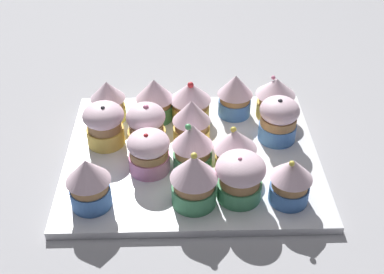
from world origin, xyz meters
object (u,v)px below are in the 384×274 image
at_px(cupcake_0, 108,100).
at_px(cupcake_6, 188,100).
at_px(cupcake_4, 146,124).
at_px(cupcake_13, 275,96).
at_px(cupcake_3, 155,99).
at_px(cupcake_5, 149,151).
at_px(baking_tray, 192,156).
at_px(cupcake_7, 193,121).
at_px(cupcake_12, 240,176).
at_px(cupcake_1, 104,124).
at_px(cupcake_10, 235,94).
at_px(cupcake_15, 291,180).
at_px(cupcake_8, 189,146).
at_px(cupcake_2, 89,182).
at_px(cupcake_9, 191,179).
at_px(cupcake_14, 279,119).
at_px(cupcake_11, 235,149).

xyz_separation_m(cupcake_0, cupcake_6, (0.00, 0.13, -0.00)).
xyz_separation_m(cupcake_4, cupcake_13, (-0.07, 0.20, 0.00)).
xyz_separation_m(cupcake_3, cupcake_13, (-0.00, 0.19, -0.00)).
xyz_separation_m(cupcake_5, cupcake_13, (-0.13, 0.20, 0.00)).
xyz_separation_m(baking_tray, cupcake_7, (-0.03, 0.00, 0.04)).
bearing_deg(cupcake_12, cupcake_0, -134.50).
bearing_deg(cupcake_13, cupcake_12, -21.80).
bearing_deg(cupcake_1, cupcake_10, 109.85).
height_order(cupcake_3, cupcake_15, same).
distance_m(cupcake_5, cupcake_13, 0.24).
bearing_deg(cupcake_0, cupcake_12, 45.50).
relative_size(baking_tray, cupcake_8, 4.90).
distance_m(cupcake_2, cupcake_9, 0.13).
distance_m(cupcake_10, cupcake_14, 0.09).
bearing_deg(cupcake_12, cupcake_1, -122.81).
bearing_deg(cupcake_0, cupcake_7, 63.91).
relative_size(cupcake_8, cupcake_9, 0.94).
xyz_separation_m(baking_tray, cupcake_9, (0.10, -0.00, 0.05)).
distance_m(cupcake_9, cupcake_10, 0.22).
bearing_deg(cupcake_2, baking_tray, 127.65).
height_order(cupcake_1, cupcake_2, cupcake_2).
bearing_deg(cupcake_2, cupcake_13, 126.44).
xyz_separation_m(cupcake_6, cupcake_12, (0.19, 0.06, 0.00)).
xyz_separation_m(cupcake_2, cupcake_4, (-0.13, 0.07, -0.01)).
bearing_deg(cupcake_2, cupcake_3, 158.71).
bearing_deg(cupcake_4, cupcake_0, -136.33).
height_order(cupcake_6, cupcake_9, cupcake_9).
height_order(cupcake_2, cupcake_5, cupcake_2).
xyz_separation_m(cupcake_8, cupcake_11, (0.01, 0.06, -0.00)).
relative_size(cupcake_4, cupcake_10, 0.96).
xyz_separation_m(cupcake_10, cupcake_14, (0.07, 0.06, -0.00)).
bearing_deg(cupcake_14, cupcake_1, -88.98).
relative_size(cupcake_10, cupcake_11, 1.04).
xyz_separation_m(baking_tray, cupcake_1, (-0.03, -0.13, 0.04)).
xyz_separation_m(cupcake_1, cupcake_7, (0.00, 0.13, 0.00)).
xyz_separation_m(cupcake_1, cupcake_3, (-0.07, 0.07, 0.00)).
bearing_deg(cupcake_8, cupcake_10, 149.99).
distance_m(cupcake_1, cupcake_13, 0.27).
bearing_deg(cupcake_6, cupcake_8, -0.55).
distance_m(cupcake_5, cupcake_12, 0.14).
height_order(cupcake_11, cupcake_14, cupcake_14).
height_order(cupcake_10, cupcake_12, cupcake_10).
bearing_deg(baking_tray, cupcake_13, 125.22).
distance_m(cupcake_3, cupcake_14, 0.20).
distance_m(cupcake_4, cupcake_12, 0.18).
bearing_deg(cupcake_8, cupcake_6, 179.45).
distance_m(cupcake_6, cupcake_8, 0.12).
bearing_deg(cupcake_1, cupcake_8, 64.53).
bearing_deg(cupcake_6, cupcake_12, 19.01).
bearing_deg(cupcake_13, cupcake_9, -35.01).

